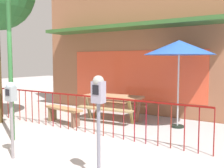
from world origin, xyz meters
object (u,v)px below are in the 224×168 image
Objects in this scene: picnic_table_left at (113,101)px; parking_meter_far at (98,100)px; patio_bench at (63,112)px; parking_meter_near at (11,100)px; patio_umbrella at (179,48)px; street_lamp at (9,33)px.

picnic_table_left is 1.15× the size of parking_meter_far.
patio_bench is 0.99× the size of parking_meter_near.
patio_umbrella is at bearing 25.28° from patio_bench.
parking_meter_near reaches higher than patio_bench.
street_lamp is at bearing 167.56° from parking_meter_far.
patio_bench is 2.88m from parking_meter_near.
street_lamp reaches higher than parking_meter_near.
parking_meter_far is at bearing -89.18° from patio_umbrella.
patio_umbrella is at bearing 6.40° from picnic_table_left.
patio_bench is at bearing -129.87° from picnic_table_left.
parking_meter_near is (1.09, -2.55, 0.77)m from patio_bench.
patio_umbrella is at bearing 64.61° from parking_meter_near.
patio_umbrella is 3.97m from parking_meter_far.
patio_umbrella reaches higher than picnic_table_left.
street_lamp is (0.09, -1.81, 2.13)m from patio_bench.
patio_bench is 0.88× the size of parking_meter_far.
parking_meter_far is at bearing -60.73° from picnic_table_left.
patio_umbrella is 1.47× the size of parking_meter_far.
patio_bench is 0.38× the size of street_lamp.
picnic_table_left is 0.50× the size of street_lamp.
picnic_table_left reaches higher than patio_bench.
picnic_table_left is 1.56m from patio_bench.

